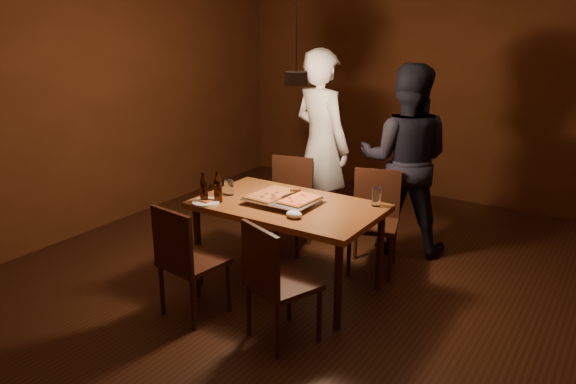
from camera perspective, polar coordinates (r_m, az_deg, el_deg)
The scene contains 19 objects.
room_shell at distance 4.49m, azimuth 0.80°, elevation 7.04°, with size 6.00×6.00×6.00m.
dining_table at distance 4.60m, azimuth 0.00°, elevation -2.06°, with size 1.50×0.90×0.75m.
chair_far_left at distance 5.49m, azimuth 0.08°, elevation -0.26°, with size 0.50×0.50×0.49m.
chair_far_right at distance 5.11m, azimuth 8.82°, elevation -1.89°, with size 0.53×0.53×0.49m.
chair_near_left at distance 4.26m, azimuth -10.47°, elevation -6.07°, with size 0.47×0.47×0.49m.
chair_near_right at distance 3.87m, azimuth -1.49°, elevation -8.28°, with size 0.54×0.54×0.49m.
pizza_tray at distance 4.58m, azimuth -0.43°, elevation -0.86°, with size 0.55×0.45×0.05m, color silver.
pizza_meat at distance 4.64m, azimuth -1.70°, elevation -0.17°, with size 0.27×0.42×0.02m, color maroon.
pizza_cheese at distance 4.50m, azimuth 1.22°, elevation -0.73°, with size 0.22×0.35×0.02m, color gold.
spatula at distance 4.58m, azimuth -0.26°, elevation -0.34°, with size 0.09×0.24×0.04m, color silver, non-canonical shape.
beer_bottle_a at distance 4.63m, azimuth -8.56°, elevation 0.45°, with size 0.07×0.07×0.25m.
beer_bottle_b at distance 4.61m, azimuth -7.14°, elevation 0.51°, with size 0.07×0.07×0.26m.
water_glass_left at distance 4.80m, azimuth -6.01°, elevation 0.44°, with size 0.08×0.08×0.13m, color silver.
water_glass_right at distance 4.56m, azimuth 8.98°, elevation -0.50°, with size 0.07×0.07×0.15m, color silver.
plate_slice at distance 4.64m, azimuth -8.36°, elevation -1.00°, with size 0.22×0.22×0.03m.
napkin at distance 4.26m, azimuth 0.62°, elevation -2.29°, with size 0.13×0.10×0.05m, color white.
diner_white at distance 5.64m, azimuth 3.42°, elevation 4.65°, with size 0.70×0.46×1.92m, color silver.
diner_dark at distance 5.43m, azimuth 11.79°, elevation 3.19°, with size 0.88×0.69×1.81m, color black.
pendant_lamp at distance 4.44m, azimuth 0.83°, elevation 11.61°, with size 0.18×0.18×1.10m.
Camera 1 is at (2.34, -3.75, 2.24)m, focal length 35.00 mm.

